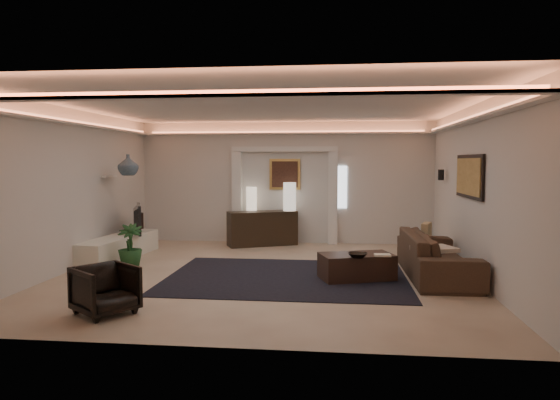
# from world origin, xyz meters

# --- Properties ---
(floor) EXTENTS (7.00, 7.00, 0.00)m
(floor) POSITION_xyz_m (0.00, 0.00, 0.00)
(floor) COLOR #CAB497
(floor) RESTS_ON ground
(ceiling) EXTENTS (7.00, 7.00, 0.00)m
(ceiling) POSITION_xyz_m (0.00, 0.00, 2.90)
(ceiling) COLOR white
(ceiling) RESTS_ON ground
(wall_back) EXTENTS (7.00, 0.00, 7.00)m
(wall_back) POSITION_xyz_m (0.00, 3.50, 1.45)
(wall_back) COLOR silver
(wall_back) RESTS_ON ground
(wall_front) EXTENTS (7.00, 0.00, 7.00)m
(wall_front) POSITION_xyz_m (0.00, -3.50, 1.45)
(wall_front) COLOR silver
(wall_front) RESTS_ON ground
(wall_left) EXTENTS (0.00, 7.00, 7.00)m
(wall_left) POSITION_xyz_m (-3.50, 0.00, 1.45)
(wall_left) COLOR silver
(wall_left) RESTS_ON ground
(wall_right) EXTENTS (0.00, 7.00, 7.00)m
(wall_right) POSITION_xyz_m (3.50, 0.00, 1.45)
(wall_right) COLOR silver
(wall_right) RESTS_ON ground
(cove_soffit) EXTENTS (7.00, 7.00, 0.04)m
(cove_soffit) POSITION_xyz_m (0.00, 0.00, 2.62)
(cove_soffit) COLOR silver
(cove_soffit) RESTS_ON ceiling
(daylight_slit) EXTENTS (0.25, 0.03, 1.00)m
(daylight_slit) POSITION_xyz_m (1.35, 3.48, 1.35)
(daylight_slit) COLOR white
(daylight_slit) RESTS_ON wall_back
(area_rug) EXTENTS (4.00, 3.00, 0.01)m
(area_rug) POSITION_xyz_m (0.40, -0.20, 0.01)
(area_rug) COLOR black
(area_rug) RESTS_ON ground
(pilaster_left) EXTENTS (0.22, 0.20, 2.20)m
(pilaster_left) POSITION_xyz_m (-1.15, 3.40, 1.10)
(pilaster_left) COLOR silver
(pilaster_left) RESTS_ON ground
(pilaster_right) EXTENTS (0.22, 0.20, 2.20)m
(pilaster_right) POSITION_xyz_m (1.15, 3.40, 1.10)
(pilaster_right) COLOR silver
(pilaster_right) RESTS_ON ground
(alcove_header) EXTENTS (2.52, 0.20, 0.12)m
(alcove_header) POSITION_xyz_m (0.00, 3.40, 2.25)
(alcove_header) COLOR silver
(alcove_header) RESTS_ON wall_back
(painting_frame) EXTENTS (0.74, 0.04, 0.74)m
(painting_frame) POSITION_xyz_m (0.00, 3.47, 1.65)
(painting_frame) COLOR tan
(painting_frame) RESTS_ON wall_back
(painting_canvas) EXTENTS (0.62, 0.02, 0.62)m
(painting_canvas) POSITION_xyz_m (0.00, 3.44, 1.65)
(painting_canvas) COLOR #4C2D1E
(painting_canvas) RESTS_ON wall_back
(art_panel_frame) EXTENTS (0.04, 1.64, 0.74)m
(art_panel_frame) POSITION_xyz_m (3.47, 0.30, 1.70)
(art_panel_frame) COLOR black
(art_panel_frame) RESTS_ON wall_right
(art_panel_gold) EXTENTS (0.02, 1.50, 0.62)m
(art_panel_gold) POSITION_xyz_m (3.44, 0.30, 1.70)
(art_panel_gold) COLOR tan
(art_panel_gold) RESTS_ON wall_right
(wall_sconce) EXTENTS (0.12, 0.12, 0.22)m
(wall_sconce) POSITION_xyz_m (3.38, 2.20, 1.68)
(wall_sconce) COLOR black
(wall_sconce) RESTS_ON wall_right
(wall_niche) EXTENTS (0.10, 0.55, 0.04)m
(wall_niche) POSITION_xyz_m (-3.44, 1.40, 1.65)
(wall_niche) COLOR silver
(wall_niche) RESTS_ON wall_left
(console) EXTENTS (1.66, 1.12, 0.80)m
(console) POSITION_xyz_m (-0.48, 3.00, 0.40)
(console) COLOR black
(console) RESTS_ON ground
(lamp_left) EXTENTS (0.33, 0.33, 0.55)m
(lamp_left) POSITION_xyz_m (-0.77, 3.25, 1.09)
(lamp_left) COLOR #FFE7C4
(lamp_left) RESTS_ON console
(lamp_right) EXTENTS (0.36, 0.36, 0.67)m
(lamp_right) POSITION_xyz_m (0.14, 3.23, 1.09)
(lamp_right) COLOR beige
(lamp_right) RESTS_ON console
(media_ledge) EXTENTS (0.84, 2.42, 0.44)m
(media_ledge) POSITION_xyz_m (-3.15, 1.12, 0.23)
(media_ledge) COLOR silver
(media_ledge) RESTS_ON ground
(tv) EXTENTS (1.03, 0.55, 0.61)m
(tv) POSITION_xyz_m (-3.00, 1.57, 0.76)
(tv) COLOR black
(tv) RESTS_ON media_ledge
(figurine) EXTENTS (0.17, 0.17, 0.36)m
(figurine) POSITION_xyz_m (-3.15, 2.31, 0.64)
(figurine) COLOR black
(figurine) RESTS_ON media_ledge
(ginger_jar) EXTENTS (0.49, 0.49, 0.43)m
(ginger_jar) POSITION_xyz_m (-2.99, 1.31, 1.88)
(ginger_jar) COLOR #424B58
(ginger_jar) RESTS_ON wall_niche
(plant) EXTENTS (0.54, 0.54, 0.80)m
(plant) POSITION_xyz_m (-2.57, 0.34, 0.40)
(plant) COLOR #1C431D
(plant) RESTS_ON ground
(sofa) EXTENTS (2.55, 1.02, 0.74)m
(sofa) POSITION_xyz_m (2.92, 0.12, 0.37)
(sofa) COLOR #432B13
(sofa) RESTS_ON ground
(throw_blanket) EXTENTS (0.76, 0.69, 0.07)m
(throw_blanket) POSITION_xyz_m (2.81, -0.30, 0.55)
(throw_blanket) COLOR white
(throw_blanket) RESTS_ON sofa
(throw_pillow) EXTENTS (0.27, 0.47, 0.45)m
(throw_pillow) POSITION_xyz_m (2.96, 1.33, 0.55)
(throw_pillow) COLOR #9D875D
(throw_pillow) RESTS_ON sofa
(coffee_table) EXTENTS (1.32, 0.98, 0.44)m
(coffee_table) POSITION_xyz_m (1.57, -0.21, 0.21)
(coffee_table) COLOR black
(coffee_table) RESTS_ON ground
(bowl) EXTENTS (0.33, 0.33, 0.08)m
(bowl) POSITION_xyz_m (1.57, -0.53, 0.45)
(bowl) COLOR black
(bowl) RESTS_ON coffee_table
(magazine) EXTENTS (0.26, 0.19, 0.03)m
(magazine) POSITION_xyz_m (1.98, -0.35, 0.42)
(magazine) COLOR beige
(magazine) RESTS_ON coffee_table
(armchair) EXTENTS (0.96, 0.96, 0.63)m
(armchair) POSITION_xyz_m (-1.70, -2.51, 0.32)
(armchair) COLOR black
(armchair) RESTS_ON ground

